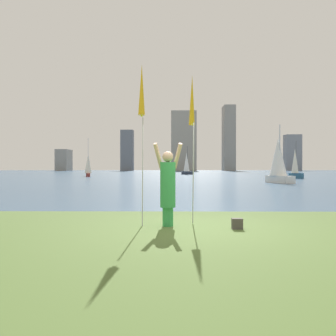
# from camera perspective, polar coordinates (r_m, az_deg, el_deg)

# --- Properties ---
(ground) EXTENTS (120.00, 138.00, 0.12)m
(ground) POSITION_cam_1_polar(r_m,az_deg,el_deg) (59.41, 1.15, -1.16)
(ground) COLOR #4C662D
(person) EXTENTS (0.75, 0.55, 2.04)m
(person) POSITION_cam_1_polar(r_m,az_deg,el_deg) (8.66, -0.02, -2.76)
(person) COLOR green
(person) RESTS_ON ground
(kite_flag_left) EXTENTS (0.16, 0.50, 3.93)m
(kite_flag_left) POSITION_cam_1_polar(r_m,az_deg,el_deg) (8.71, -4.24, 11.88)
(kite_flag_left) COLOR #B2B2B7
(kite_flag_left) RESTS_ON ground
(kite_flag_right) EXTENTS (0.16, 0.98, 3.83)m
(kite_flag_right) POSITION_cam_1_polar(r_m,az_deg,el_deg) (9.44, 3.88, 10.35)
(kite_flag_right) COLOR #B2B2B7
(kite_flag_right) RESTS_ON ground
(bag) EXTENTS (0.25, 0.17, 0.25)m
(bag) POSITION_cam_1_polar(r_m,az_deg,el_deg) (8.50, 11.05, -8.78)
(bag) COLOR #4C4742
(bag) RESTS_ON ground
(sailboat_1) EXTENTS (1.14, 2.00, 5.37)m
(sailboat_1) POSITION_cam_1_polar(r_m,az_deg,el_deg) (50.95, -12.70, 0.44)
(sailboat_1) COLOR maroon
(sailboat_1) RESTS_ON ground
(sailboat_2) EXTENTS (1.77, 1.00, 4.45)m
(sailboat_2) POSITION_cam_1_polar(r_m,az_deg,el_deg) (44.86, 19.76, 0.56)
(sailboat_2) COLOR #2D6084
(sailboat_2) RESTS_ON ground
(sailboat_4) EXTENTS (1.95, 3.12, 5.06)m
(sailboat_4) POSITION_cam_1_polar(r_m,az_deg,el_deg) (32.28, 17.33, 1.09)
(sailboat_4) COLOR white
(sailboat_4) RESTS_ON ground
(sailboat_8) EXTENTS (2.11, 1.20, 4.94)m
(sailboat_8) POSITION_cam_1_polar(r_m,az_deg,el_deg) (61.87, 3.01, 0.72)
(sailboat_8) COLOR #333D51
(sailboat_8) RESTS_ON ground
(skyline_tower_0) EXTENTS (3.76, 6.82, 6.79)m
(skyline_tower_0) POSITION_cam_1_polar(r_m,az_deg,el_deg) (119.02, -16.39, 1.23)
(skyline_tower_0) COLOR gray
(skyline_tower_0) RESTS_ON ground
(skyline_tower_1) EXTENTS (3.88, 3.67, 12.74)m
(skyline_tower_1) POSITION_cam_1_polar(r_m,az_deg,el_deg) (112.14, -6.57, 2.81)
(skyline_tower_1) COLOR slate
(skyline_tower_1) RESTS_ON ground
(skyline_tower_2) EXTENTS (7.85, 4.64, 18.60)m
(skyline_tower_2) POSITION_cam_1_polar(r_m,az_deg,el_deg) (111.59, 2.53, 4.33)
(skyline_tower_2) COLOR gray
(skyline_tower_2) RESTS_ON ground
(skyline_tower_3) EXTENTS (3.63, 6.43, 20.86)m
(skyline_tower_3) POSITION_cam_1_polar(r_m,az_deg,el_deg) (116.70, 9.72, 4.71)
(skyline_tower_3) COLOR gray
(skyline_tower_3) RESTS_ON ground
(skyline_tower_4) EXTENTS (5.05, 3.53, 11.59)m
(skyline_tower_4) POSITION_cam_1_polar(r_m,az_deg,el_deg) (121.42, 19.37, 2.33)
(skyline_tower_4) COLOR gray
(skyline_tower_4) RESTS_ON ground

